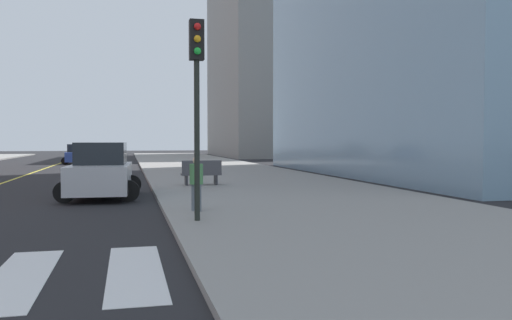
% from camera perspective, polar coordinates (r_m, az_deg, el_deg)
% --- Properties ---
extents(sidewalk_kerb_east, '(10.00, 120.00, 0.15)m').
position_cam_1_polar(sidewalk_kerb_east, '(25.81, -0.11, -2.55)').
color(sidewalk_kerb_east, gray).
rests_on(sidewalk_kerb_east, ground).
extents(lane_divider_paint, '(0.16, 80.00, 0.01)m').
position_cam_1_polar(lane_divider_paint, '(45.49, -21.43, -0.76)').
color(lane_divider_paint, yellow).
rests_on(lane_divider_paint, ground).
extents(parking_garage_concrete, '(18.00, 24.00, 28.72)m').
position_cam_1_polar(parking_garage_concrete, '(75.26, 3.06, 11.44)').
color(parking_garage_concrete, gray).
rests_on(parking_garage_concrete, ground).
extents(car_blue_nearest, '(2.65, 4.15, 1.82)m').
position_cam_1_polar(car_blue_nearest, '(51.62, -18.66, 0.54)').
color(car_blue_nearest, '#2D479E').
rests_on(car_blue_nearest, ground).
extents(car_silver_second, '(3.07, 4.79, 2.10)m').
position_cam_1_polar(car_silver_second, '(20.97, -16.28, -1.24)').
color(car_silver_second, '#B7B7BC').
rests_on(car_silver_second, ground).
extents(car_gray_third, '(2.46, 3.93, 1.76)m').
position_cam_1_polar(car_gray_third, '(64.87, -17.42, 0.83)').
color(car_gray_third, slate).
rests_on(car_gray_third, ground).
extents(traffic_light_near_corner, '(0.36, 0.41, 5.04)m').
position_cam_1_polar(traffic_light_near_corner, '(13.55, -6.36, 8.46)').
color(traffic_light_near_corner, black).
rests_on(traffic_light_near_corner, sidewalk_kerb_east).
extents(park_bench, '(1.81, 0.59, 1.12)m').
position_cam_1_polar(park_bench, '(24.24, -5.88, -1.41)').
color(park_bench, '#47474C').
rests_on(park_bench, sidewalk_kerb_east).
extents(pedestrian_waiting_east, '(0.39, 0.39, 1.56)m').
position_cam_1_polar(pedestrian_waiting_east, '(15.34, -6.41, -2.26)').
color(pedestrian_waiting_east, slate).
rests_on(pedestrian_waiting_east, sidewalk_kerb_east).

